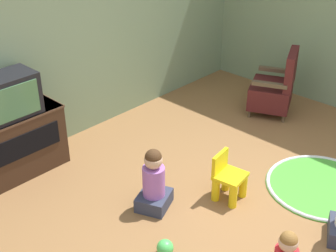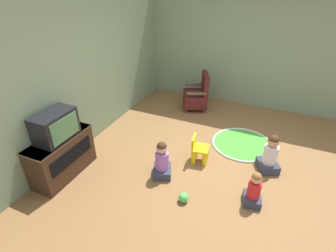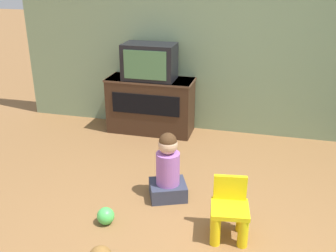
% 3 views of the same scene
% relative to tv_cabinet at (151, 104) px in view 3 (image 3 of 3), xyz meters
% --- Properties ---
extents(wall_back, '(5.73, 0.12, 2.80)m').
position_rel_tv_cabinet_xyz_m(wall_back, '(1.07, 0.29, 1.04)').
color(wall_back, gray).
rests_on(wall_back, ground_plane).
extents(tv_cabinet, '(1.07, 0.44, 0.69)m').
position_rel_tv_cabinet_xyz_m(tv_cabinet, '(0.00, 0.00, 0.00)').
color(tv_cabinet, '#382316').
rests_on(tv_cabinet, ground_plane).
extents(television, '(0.63, 0.38, 0.43)m').
position_rel_tv_cabinet_xyz_m(television, '(0.00, -0.02, 0.55)').
color(television, black).
rests_on(television, tv_cabinet).
extents(yellow_kid_chair, '(0.32, 0.31, 0.48)m').
position_rel_tv_cabinet_xyz_m(yellow_kid_chair, '(1.20, -1.87, -0.15)').
color(yellow_kid_chair, yellow).
rests_on(yellow_kid_chair, ground_plane).
extents(child_watching_center, '(0.41, 0.39, 0.64)m').
position_rel_tv_cabinet_xyz_m(child_watching_center, '(0.60, -1.45, -0.08)').
color(child_watching_center, '#33384C').
rests_on(child_watching_center, ground_plane).
extents(toy_ball, '(0.14, 0.14, 0.14)m').
position_rel_tv_cabinet_xyz_m(toy_ball, '(0.21, -1.97, -0.28)').
color(toy_ball, '#4CCC59').
rests_on(toy_ball, ground_plane).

